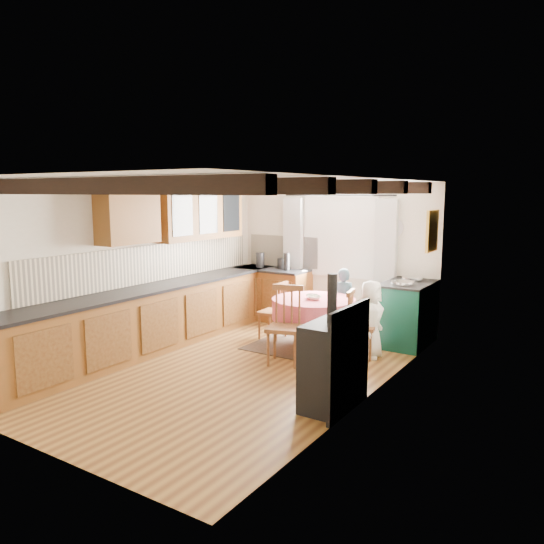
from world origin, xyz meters
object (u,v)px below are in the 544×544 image
Objects in this scene: dining_table at (313,323)px; cup at (333,296)px; chair_right at (362,324)px; child_far at (343,302)px; child_right at (371,319)px; chair_near at (285,325)px; aga_range at (407,313)px; chair_left at (273,310)px; cast_iron_stove at (331,342)px.

cup reaches higher than dining_table.
chair_right is 1.06m from child_far.
cup is at bearing 73.53° from child_right.
chair_near reaches higher than aga_range.
child_far reaches higher than dining_table.
chair_right is 0.90× the size of aga_range.
child_far is at bearing 102.48° from cup.
chair_left is (-0.79, 0.94, -0.07)m from chair_near.
aga_range is 1.16m from cup.
cup is at bearing -138.29° from aga_range.
chair_right is 10.53× the size of cup.
chair_near reaches higher than chair_right.
chair_right is at bearing -108.19° from aga_range.
chair_left reaches higher than cup.
dining_table is at bearing 74.30° from chair_near.
aga_range is at bearing 41.71° from cup.
child_right is (0.88, 0.01, 0.17)m from dining_table.
child_right is at bearing -102.67° from aga_range.
aga_range is 11.76× the size of cup.
cast_iron_stove is at bearing -173.80° from child_right.
chair_left is at bearing 112.62° from chair_near.
child_far is at bearing 26.76° from chair_right.
cast_iron_stove is 2.82m from child_far.
chair_right reaches higher than chair_left.
aga_range reaches higher than dining_table.
dining_table is 1.17× the size of chair_near.
cast_iron_stove reaches higher than cup.
child_right reaches higher than chair_right.
chair_right is (1.53, -0.13, 0.02)m from chair_left.
cast_iron_stove is at bearing -179.37° from chair_right.
chair_near is 0.95× the size of child_far.
chair_right is 0.85× the size of child_far.
aga_range is at bearing 170.58° from child_far.
dining_table is 1.11× the size of child_far.
dining_table is at bearing 123.16° from cast_iron_stove.
child_right reaches higher than aga_range.
cast_iron_stove reaches higher than aga_range.
chair_near is 1.23m from chair_left.
child_right reaches higher than chair_left.
dining_table is 1.35× the size of chair_left.
cast_iron_stove is at bearing -87.69° from aga_range.
child_far reaches higher than chair_right.
chair_near reaches higher than dining_table.
dining_table is at bearing -145.83° from cup.
chair_right is 0.14m from child_right.
cup is (-0.84, -0.75, 0.29)m from aga_range.
dining_table is 0.81m from child_far.
chair_near is 11.75× the size of cup.
dining_table is at bearing 65.58° from child_far.
chair_left is at bearing 135.64° from cast_iron_stove.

